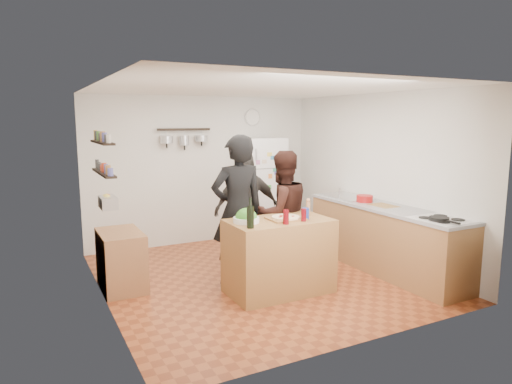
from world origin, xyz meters
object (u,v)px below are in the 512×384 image
red_bowl (365,199)px  side_table (121,260)px  wine_bottle (250,217)px  person_left (238,211)px  counter_run (384,239)px  skillet (439,219)px  pepper_mill (308,209)px  person_center (282,214)px  prep_island (279,256)px  salad_bowl (246,220)px  salt_canister (306,214)px  wall_clock (252,117)px  person_back (247,209)px  fridge (261,189)px

red_bowl → side_table: size_ratio=0.30×
wine_bottle → red_bowl: size_ratio=1.06×
wine_bottle → side_table: bearing=134.2°
person_left → counter_run: bearing=169.9°
skillet → counter_run: bearing=84.3°
pepper_mill → side_table: size_ratio=0.22×
person_center → counter_run: person_center is taller
prep_island → person_left: person_left is taller
salad_bowl → salt_canister: bearing=-13.3°
salad_bowl → person_left: size_ratio=0.16×
person_center → side_table: person_center is taller
person_center → person_left: bearing=3.6°
person_left → side_table: 1.59m
person_left → skillet: (1.97, -1.45, -0.02)m
counter_run → prep_island: bearing=-178.6°
person_center → wall_clock: bearing=-107.1°
person_left → red_bowl: bearing=-179.6°
pepper_mill → side_table: pepper_mill is taller
person_back → wine_bottle: bearing=69.6°
wine_bottle → salt_canister: size_ratio=1.82×
prep_island → wall_clock: size_ratio=4.17×
fridge → person_left: bearing=-125.4°
side_table → salad_bowl: bearing=-36.9°
counter_run → side_table: counter_run is taller
prep_island → person_center: person_center is taller
person_left → fridge: 2.27m
salad_bowl → counter_run: size_ratio=0.12×
skillet → fridge: (-0.65, 3.30, -0.04)m
person_back → fridge: size_ratio=0.93×
counter_run → red_bowl: red_bowl is taller
salt_canister → wall_clock: wall_clock is taller
prep_island → skillet: 1.96m
fridge → wall_clock: size_ratio=6.00×
pepper_mill → salt_canister: size_ratio=1.26×
wine_bottle → skillet: bearing=-19.0°
wall_clock → red_bowl: bearing=-72.7°
salad_bowl → fridge: 2.69m
person_left → wine_bottle: bearing=78.3°
skillet → side_table: skillet is taller
salt_canister → red_bowl: bearing=21.6°
salt_canister → skillet: salt_canister is taller
prep_island → wall_clock: bearing=69.6°
side_table → person_left: bearing=-20.7°
red_bowl → wall_clock: size_ratio=0.79×
pepper_mill → red_bowl: 1.30m
person_back → skillet: bearing=130.9°
salad_bowl → fridge: size_ratio=0.17×
person_center → skillet: size_ratio=7.42×
salad_bowl → wine_bottle: (-0.08, -0.27, 0.09)m
salad_bowl → wall_clock: wall_clock is taller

